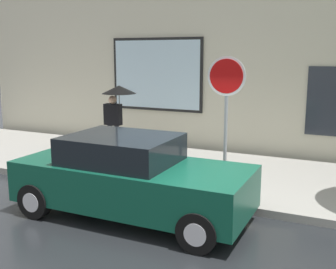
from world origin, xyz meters
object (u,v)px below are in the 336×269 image
stop_sign (226,98)px  pedestrian_with_umbrella (117,101)px  fire_hydrant (143,161)px  parked_car (131,178)px

stop_sign → pedestrian_with_umbrella: bearing=152.8°
fire_hydrant → stop_sign: bearing=-7.9°
pedestrian_with_umbrella → stop_sign: bearing=-27.2°
pedestrian_with_umbrella → stop_sign: (3.67, -1.89, 0.42)m
parked_car → stop_sign: 2.40m
stop_sign → parked_car: bearing=-129.4°
parked_car → fire_hydrant: (-0.74, 1.81, -0.21)m
fire_hydrant → pedestrian_with_umbrella: pedestrian_with_umbrella is taller
pedestrian_with_umbrella → stop_sign: 4.15m
parked_car → fire_hydrant: parked_car is taller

